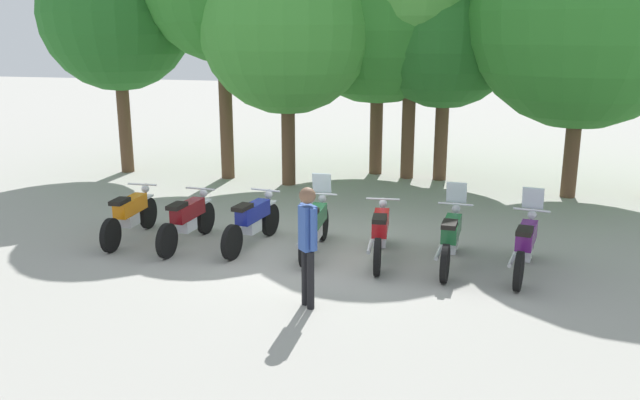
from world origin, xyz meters
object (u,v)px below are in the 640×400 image
object	(u,v)px
tree_0	(116,14)
tree_5	(446,31)
motorcycle_3	(315,225)
person_0	(308,237)
motorcycle_2	(252,221)
motorcycle_5	(451,237)
motorcycle_4	(380,232)
tree_2	(287,26)
tree_3	(379,4)
tree_6	(585,13)
motorcycle_0	(130,214)
motorcycle_6	(526,244)
motorcycle_1	(188,219)

from	to	relation	value
tree_0	tree_5	bearing A→B (deg)	7.60
motorcycle_3	person_0	bearing A→B (deg)	-170.22
motorcycle_2	tree_0	bearing A→B (deg)	54.40
tree_0	motorcycle_5	bearing A→B (deg)	-30.72
motorcycle_4	tree_2	world-z (taller)	tree_2
tree_3	tree_6	size ratio (longest dim) A/B	1.04
motorcycle_0	tree_2	size ratio (longest dim) A/B	0.35
tree_0	tree_3	size ratio (longest dim) A/B	0.89
motorcycle_0	tree_0	size ratio (longest dim) A/B	0.33
motorcycle_6	motorcycle_0	bearing A→B (deg)	98.64
motorcycle_3	tree_0	xyz separation A→B (m)	(-7.11, 5.56, 3.91)
motorcycle_2	tree_5	xyz separation A→B (m)	(3.01, 6.72, 3.46)
motorcycle_4	tree_2	xyz separation A→B (m)	(-3.31, 5.26, 3.60)
motorcycle_4	motorcycle_5	bearing A→B (deg)	-97.18
motorcycle_6	tree_5	world-z (taller)	tree_5
motorcycle_3	motorcycle_4	bearing A→B (deg)	-97.41
tree_2	tree_6	bearing A→B (deg)	3.22
motorcycle_2	motorcycle_6	xyz separation A→B (m)	(4.94, -0.24, 0.01)
motorcycle_2	tree_3	size ratio (longest dim) A/B	0.30
tree_6	person_0	bearing A→B (deg)	-119.20
motorcycle_2	motorcycle_5	distance (m)	3.70
motorcycle_0	motorcycle_6	size ratio (longest dim) A/B	1.01
tree_2	tree_3	xyz separation A→B (m)	(2.01, 1.96, 0.58)
motorcycle_0	motorcycle_4	xyz separation A→B (m)	(4.93, 0.04, 0.00)
tree_0	tree_5	distance (m)	8.98
motorcycle_1	motorcycle_2	distance (m)	1.25
tree_3	tree_2	bearing A→B (deg)	-135.80
person_0	tree_6	world-z (taller)	tree_6
motorcycle_0	tree_0	distance (m)	7.71
motorcycle_5	motorcycle_3	bearing A→B (deg)	89.72
motorcycle_2	motorcycle_3	xyz separation A→B (m)	(1.23, -0.02, 0.01)
motorcycle_3	tree_0	distance (m)	9.83
person_0	tree_0	size ratio (longest dim) A/B	0.28
person_0	tree_3	world-z (taller)	tree_3
person_0	tree_6	bearing A→B (deg)	-162.92
motorcycle_2	motorcycle_5	size ratio (longest dim) A/B	1.00
motorcycle_0	motorcycle_5	size ratio (longest dim) A/B	1.00
tree_2	motorcycle_5	bearing A→B (deg)	-49.30
motorcycle_1	motorcycle_4	distance (m)	3.70
motorcycle_2	motorcycle_5	bearing A→B (deg)	-84.77
motorcycle_4	tree_2	distance (m)	7.18
motorcycle_1	tree_5	distance (m)	8.83
motorcycle_2	motorcycle_1	bearing A→B (deg)	107.26
tree_3	motorcycle_4	bearing A→B (deg)	-79.79
motorcycle_4	person_0	bearing A→B (deg)	157.63
motorcycle_4	person_0	size ratio (longest dim) A/B	1.20
motorcycle_1	tree_2	xyz separation A→B (m)	(0.39, 5.34, 3.60)
tree_2	motorcycle_4	bearing A→B (deg)	-57.81
tree_3	person_0	bearing A→B (deg)	-86.39
motorcycle_5	motorcycle_4	bearing A→B (deg)	91.44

